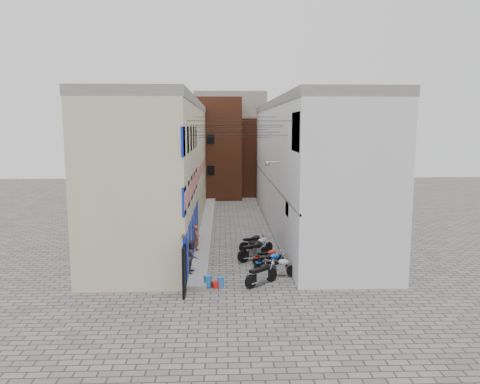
{
  "coord_description": "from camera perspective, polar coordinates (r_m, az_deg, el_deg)",
  "views": [
    {
      "loc": [
        -0.82,
        -19.92,
        7.29
      ],
      "look_at": [
        0.27,
        10.13,
        3.0
      ],
      "focal_mm": 35.0,
      "sensor_mm": 36.0,
      "label": 1
    }
  ],
  "objects": [
    {
      "name": "overhead_wires",
      "position": [
        27.58,
        -0.37,
        7.77
      ],
      "size": [
        5.8,
        13.02,
        1.32
      ],
      "color": "black",
      "rests_on": "ground"
    },
    {
      "name": "water_jug_far",
      "position": [
        21.64,
        -3.96,
        -10.81
      ],
      "size": [
        0.36,
        0.36,
        0.55
      ],
      "primitive_type": "cylinder",
      "rotation": [
        0.0,
        0.0,
        0.03
      ],
      "color": "#2165A7",
      "rests_on": "ground"
    },
    {
      "name": "motorcycle_d",
      "position": [
        24.78,
        3.49,
        -7.81
      ],
      "size": [
        1.78,
        0.84,
        0.99
      ],
      "primitive_type": null,
      "rotation": [
        0.0,
        0.0,
        -1.39
      ],
      "color": "#B31E0C",
      "rests_on": "ground"
    },
    {
      "name": "building_far_brick_right",
      "position": [
        50.18,
        2.3,
        4.35
      ],
      "size": [
        5.0,
        6.0,
        8.0
      ],
      "primitive_type": "cube",
      "color": "brown",
      "rests_on": "ground"
    },
    {
      "name": "building_far_brick_left",
      "position": [
        47.99,
        -3.5,
        5.37
      ],
      "size": [
        6.0,
        6.0,
        10.0
      ],
      "primitive_type": "cube",
      "color": "brown",
      "rests_on": "ground"
    },
    {
      "name": "person_b",
      "position": [
        22.85,
        -5.88,
        -7.8
      ],
      "size": [
        0.66,
        0.82,
        1.58
      ],
      "primitive_type": "imported",
      "rotation": [
        0.0,
        0.0,
        1.48
      ],
      "color": "#32334B",
      "rests_on": "plinth"
    },
    {
      "name": "red_crate",
      "position": [
        21.64,
        -2.82,
        -11.2
      ],
      "size": [
        0.51,
        0.44,
        0.27
      ],
      "primitive_type": "cube",
      "rotation": [
        0.0,
        0.0,
        0.33
      ],
      "color": "red",
      "rests_on": "ground"
    },
    {
      "name": "motorcycle_b",
      "position": [
        23.02,
        4.82,
        -8.96
      ],
      "size": [
        1.91,
        0.77,
        1.08
      ],
      "primitive_type": null,
      "rotation": [
        0.0,
        0.0,
        -1.67
      ],
      "color": "silver",
      "rests_on": "ground"
    },
    {
      "name": "motorcycle_c",
      "position": [
        23.91,
        3.8,
        -8.33
      ],
      "size": [
        1.92,
        1.13,
        1.06
      ],
      "primitive_type": null,
      "rotation": [
        0.0,
        0.0,
        -1.25
      ],
      "color": "blue",
      "rests_on": "ground"
    },
    {
      "name": "plinth",
      "position": [
        33.72,
        -4.13,
        -4.17
      ],
      "size": [
        0.9,
        26.0,
        0.25
      ],
      "primitive_type": "cube",
      "color": "slate",
      "rests_on": "ground"
    },
    {
      "name": "motorcycle_a",
      "position": [
        21.83,
        2.63,
        -9.79
      ],
      "size": [
        1.93,
        1.8,
        1.17
      ],
      "primitive_type": null,
      "rotation": [
        0.0,
        0.0,
        -0.85
      ],
      "color": "black",
      "rests_on": "ground"
    },
    {
      "name": "ground",
      "position": [
        21.23,
        0.28,
        -11.96
      ],
      "size": [
        90.0,
        90.0,
        0.0
      ],
      "primitive_type": "plane",
      "color": "#595654",
      "rests_on": "ground"
    },
    {
      "name": "motorcycle_g",
      "position": [
        27.57,
        1.64,
        -6.04
      ],
      "size": [
        1.95,
        1.46,
        1.1
      ],
      "primitive_type": null,
      "rotation": [
        0.0,
        0.0,
        -1.06
      ],
      "color": "black",
      "rests_on": "ground"
    },
    {
      "name": "far_shopfront",
      "position": [
        45.54,
        -1.02,
        0.43
      ],
      "size": [
        2.0,
        0.3,
        2.4
      ],
      "primitive_type": "cube",
      "color": "black",
      "rests_on": "ground"
    },
    {
      "name": "water_jug_near",
      "position": [
        21.61,
        -2.39,
        -10.93
      ],
      "size": [
        0.37,
        0.37,
        0.48
      ],
      "primitive_type": "cylinder",
      "rotation": [
        0.0,
        0.0,
        0.25
      ],
      "color": "blue",
      "rests_on": "ground"
    },
    {
      "name": "person_a",
      "position": [
        26.67,
        -5.3,
        -5.61
      ],
      "size": [
        0.35,
        0.53,
        1.45
      ],
      "primitive_type": "imported",
      "rotation": [
        0.0,
        0.0,
        1.57
      ],
      "color": "brown",
      "rests_on": "plinth"
    },
    {
      "name": "building_right",
      "position": [
        33.55,
        7.94,
        3.28
      ],
      "size": [
        5.94,
        26.0,
        9.0
      ],
      "color": "silver",
      "rests_on": "ground"
    },
    {
      "name": "building_far_concrete",
      "position": [
        53.96,
        -1.21,
        6.21
      ],
      "size": [
        8.0,
        5.0,
        11.0
      ],
      "primitive_type": "cube",
      "color": "slate",
      "rests_on": "ground"
    },
    {
      "name": "motorcycle_f",
      "position": [
        26.76,
        2.39,
        -6.43
      ],
      "size": [
        1.94,
        1.68,
        1.14
      ],
      "primitive_type": null,
      "rotation": [
        0.0,
        0.0,
        -0.92
      ],
      "color": "silver",
      "rests_on": "ground"
    },
    {
      "name": "motorcycle_e",
      "position": [
        25.59,
        1.79,
        -7.0
      ],
      "size": [
        2.18,
        1.65,
        1.23
      ],
      "primitive_type": null,
      "rotation": [
        0.0,
        0.0,
        -1.05
      ],
      "color": "black",
      "rests_on": "ground"
    },
    {
      "name": "building_left",
      "position": [
        33.25,
        -9.27,
        3.2
      ],
      "size": [
        5.1,
        27.0,
        9.0
      ],
      "color": "beige",
      "rests_on": "ground"
    }
  ]
}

